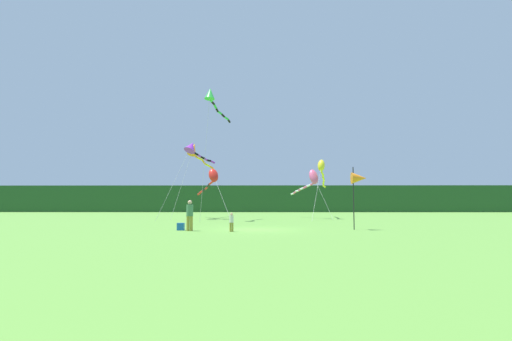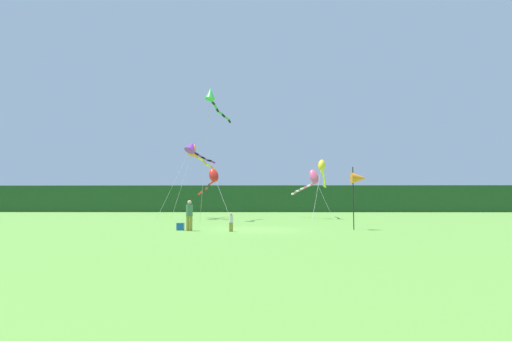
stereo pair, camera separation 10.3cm
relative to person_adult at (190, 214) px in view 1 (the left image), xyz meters
name	(u,v)px [view 1 (the left image)]	position (x,y,z in m)	size (l,w,h in m)	color
ground_plane	(255,230)	(3.74, 1.19, -0.99)	(120.00, 120.00, 0.00)	#5B9338
distant_treeline	(259,199)	(3.74, 46.19, 1.24)	(108.00, 3.51, 4.44)	#234C23
person_adult	(190,214)	(0.00, 0.00, 0.00)	(0.39, 0.39, 1.77)	olive
person_child	(232,221)	(2.47, -0.63, -0.39)	(0.23, 0.23, 1.06)	olive
cooler_box	(181,227)	(-0.61, 0.49, -0.77)	(0.41, 0.36, 0.43)	#1959B2
banner_flag_pole	(359,179)	(10.06, 1.09, 2.08)	(0.90, 0.70, 3.79)	black
kite_orange	(195,152)	(-2.75, 18.59, 5.92)	(3.27, 9.24, 7.93)	#B2B2B2
kite_green	(212,97)	(-0.35, 12.68, 10.15)	(2.13, 6.47, 11.93)	#B2B2B2
kite_yellow	(322,169)	(10.29, 17.83, 3.98)	(2.98, 10.99, 6.06)	#B2B2B2
kite_purple	(192,148)	(-2.59, 15.73, 5.94)	(4.51, 6.36, 7.73)	#B2B2B2
kite_red	(212,178)	(-0.71, 16.26, 3.04)	(4.37, 8.51, 5.05)	#B2B2B2
kite_rainbow	(312,179)	(9.27, 18.06, 3.03)	(3.48, 7.25, 5.09)	#B2B2B2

